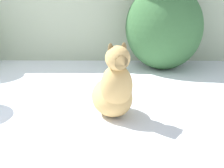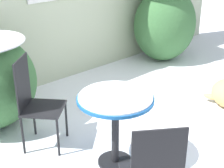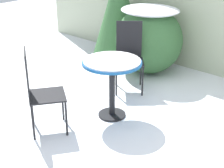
# 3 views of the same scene
# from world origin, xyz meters

# --- Properties ---
(ground_plane) EXTENTS (16.00, 16.00, 0.00)m
(ground_plane) POSITION_xyz_m (0.00, 0.00, 0.00)
(ground_plane) COLOR white
(shrub_left) EXTENTS (1.09, 1.02, 1.08)m
(shrub_left) POSITION_xyz_m (-0.99, 1.58, 0.57)
(shrub_left) COLOR #386638
(shrub_left) RESTS_ON ground_plane
(evergreen_bush) EXTENTS (0.96, 0.96, 1.65)m
(evergreen_bush) POSITION_xyz_m (-1.80, 1.76, 0.82)
(evergreen_bush) COLOR #386638
(evergreen_bush) RESTS_ON ground_plane
(patio_table) EXTENTS (0.71, 0.71, 0.74)m
(patio_table) POSITION_xyz_m (-0.43, 0.08, 0.60)
(patio_table) COLOR black
(patio_table) RESTS_ON ground_plane
(patio_chair_near_table) EXTENTS (0.57, 0.57, 0.98)m
(patio_chair_near_table) POSITION_xyz_m (-0.82, 0.87, 0.52)
(patio_chair_near_table) COLOR black
(patio_chair_near_table) RESTS_ON ground_plane
(patio_chair_far_side) EXTENTS (0.56, 0.56, 0.98)m
(patio_chair_far_side) POSITION_xyz_m (-0.81, -0.72, 0.52)
(patio_chair_far_side) COLOR black
(patio_chair_far_side) RESTS_ON ground_plane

